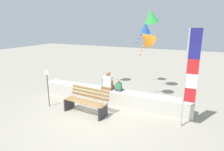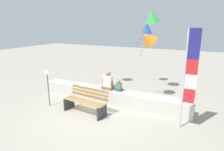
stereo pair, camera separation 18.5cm
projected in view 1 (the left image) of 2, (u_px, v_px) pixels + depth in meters
name	position (u px, v px, depth m)	size (l,w,h in m)	color
ground_plane	(95.00, 115.00, 6.87)	(40.00, 40.00, 0.00)	#9D9787
seawall_ledge	(111.00, 96.00, 7.92)	(6.26, 0.58, 0.55)	beige
park_bench	(86.00, 102.00, 7.01)	(1.67, 0.75, 0.88)	#A6814D
person_adult	(108.00, 82.00, 7.88)	(0.50, 0.37, 0.77)	brown
person_child	(119.00, 86.00, 7.71)	(0.30, 0.22, 0.46)	#35384A
flag_banner	(190.00, 72.00, 5.64)	(0.36, 0.05, 3.01)	#B7B7BC
kite_orange	(146.00, 38.00, 7.62)	(0.95, 0.97, 1.15)	orange
kite_green	(151.00, 16.00, 8.37)	(0.78, 0.89, 0.94)	green
kite_blue	(145.00, 28.00, 9.61)	(0.75, 0.76, 1.10)	blue
sign_post	(48.00, 85.00, 7.45)	(0.24, 0.04, 1.44)	brown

